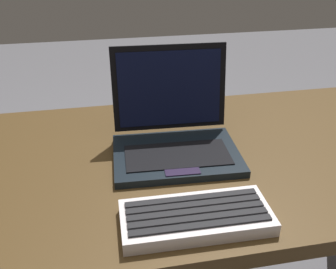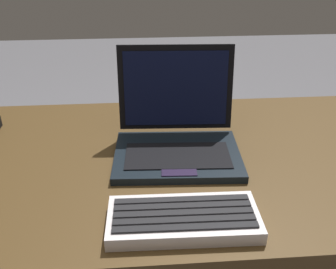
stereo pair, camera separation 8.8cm
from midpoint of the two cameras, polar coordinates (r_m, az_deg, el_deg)
name	(u,v)px [view 2 (the right image)]	position (r m, az deg, el deg)	size (l,w,h in m)	color
desk	(203,188)	(1.02, 7.81, -8.03)	(1.56, 0.68, 0.75)	#4A3419
laptop_front	(177,134)	(0.95, 4.00, 0.07)	(0.32, 0.26, 0.25)	black
external_keyboard	(183,219)	(0.75, 5.82, -12.65)	(0.29, 0.13, 0.03)	silver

